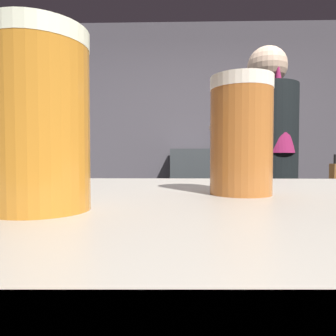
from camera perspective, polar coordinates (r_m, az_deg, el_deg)
The scene contains 11 objects.
wall_back at distance 3.60m, azimuth 5.74°, elevation 5.60°, with size 5.20×0.10×2.70m, color #4E4950.
prep_counter at distance 2.36m, azimuth 17.13°, elevation -15.06°, with size 2.10×0.60×0.88m, color brown.
back_shelf at distance 3.37m, azimuth 8.61°, elevation -6.81°, with size 0.95×0.36×1.22m, color #373C3F.
mini_fridge at distance 3.66m, azimuth -27.82°, elevation -8.42°, with size 0.62×0.58×0.95m.
bartender at distance 1.79m, azimuth 18.24°, elevation -1.69°, with size 0.50×0.55×1.75m.
mixing_bowl at distance 2.22m, azimuth 5.24°, elevation -3.69°, with size 0.19×0.19×0.05m, color #447384.
chefs_knife at distance 2.27m, azimuth 22.00°, elevation -4.27°, with size 0.24×0.03×0.01m, color silver.
pint_glass_near at distance 0.36m, azimuth 13.74°, elevation 5.94°, with size 0.07×0.07×0.14m.
pint_glass_far at distance 0.27m, azimuth -23.11°, elevation 8.13°, with size 0.08×0.08×0.15m.
bottle_hot_sauce at distance 3.39m, azimuth 10.40°, elevation 5.19°, with size 0.05×0.05×0.25m.
bottle_vinegar at distance 3.32m, azimuth 9.88°, elevation 5.19°, with size 0.05×0.05×0.24m.
Camera 1 is at (-0.26, -1.39, 1.14)m, focal length 31.98 mm.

